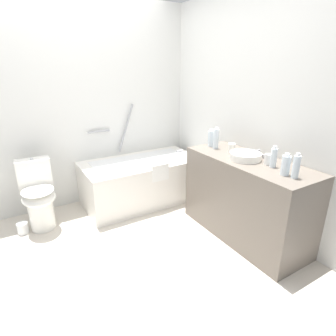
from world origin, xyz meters
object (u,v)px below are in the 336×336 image
at_px(bathtub, 142,179).
at_px(sink_basin, 245,156).
at_px(water_bottle_3, 286,165).
at_px(drinking_glass_1, 232,148).
at_px(water_bottle_2, 211,138).
at_px(drinking_glass_0, 268,159).
at_px(sink_faucet, 258,153).
at_px(water_bottle_0, 296,167).
at_px(toilet, 39,197).
at_px(water_bottle_1, 274,157).
at_px(water_bottle_4, 216,139).
at_px(toilet_paper_roll, 23,228).

xyz_separation_m(bathtub, sink_basin, (0.51, -1.24, 0.57)).
xyz_separation_m(water_bottle_3, drinking_glass_1, (0.06, 0.69, -0.04)).
height_order(water_bottle_2, drinking_glass_0, water_bottle_2).
relative_size(sink_faucet, water_bottle_0, 0.74).
bearing_deg(drinking_glass_1, sink_basin, -100.52).
relative_size(sink_basin, water_bottle_0, 1.45).
height_order(water_bottle_0, water_bottle_2, water_bottle_0).
distance_m(sink_faucet, water_bottle_0, 0.57).
relative_size(toilet, sink_faucet, 4.95).
distance_m(water_bottle_0, water_bottle_1, 0.27).
relative_size(water_bottle_0, water_bottle_4, 0.89).
height_order(sink_basin, drinking_glass_1, drinking_glass_1).
xyz_separation_m(water_bottle_0, water_bottle_3, (-0.01, 0.08, -0.01)).
xyz_separation_m(water_bottle_0, water_bottle_4, (0.01, 0.98, 0.01)).
bearing_deg(water_bottle_2, water_bottle_4, -98.29).
relative_size(sink_basin, drinking_glass_0, 3.05).
bearing_deg(toilet, water_bottle_4, 68.86).
distance_m(drinking_glass_0, drinking_glass_1, 0.44).
bearing_deg(bathtub, water_bottle_3, -73.72).
xyz_separation_m(sink_faucet, water_bottle_0, (-0.18, -0.54, 0.06)).
bearing_deg(sink_faucet, drinking_glass_0, -118.19).
bearing_deg(water_bottle_0, drinking_glass_1, 86.40).
height_order(sink_basin, water_bottle_3, water_bottle_3).
bearing_deg(water_bottle_0, drinking_glass_0, 77.44).
distance_m(bathtub, water_bottle_0, 1.95).
bearing_deg(water_bottle_1, water_bottle_4, 93.91).
bearing_deg(sink_basin, water_bottle_1, -78.96).
relative_size(water_bottle_0, water_bottle_1, 1.08).
height_order(sink_basin, water_bottle_2, water_bottle_2).
bearing_deg(water_bottle_2, water_bottle_0, -91.30).
xyz_separation_m(sink_faucet, toilet_paper_roll, (-2.12, 1.18, -0.80)).
xyz_separation_m(sink_basin, water_bottle_0, (-0.01, -0.54, 0.06)).
bearing_deg(bathtub, drinking_glass_1, -61.13).
distance_m(sink_basin, water_bottle_3, 0.46).
bearing_deg(sink_faucet, drinking_glass_1, 120.21).
bearing_deg(toilet_paper_roll, sink_faucet, -29.13).
xyz_separation_m(water_bottle_4, toilet_paper_roll, (-1.95, 0.74, -0.88)).
height_order(bathtub, drinking_glass_1, bathtub).
height_order(water_bottle_1, toilet_paper_roll, water_bottle_1).
distance_m(water_bottle_2, drinking_glass_1, 0.31).
relative_size(sink_faucet, drinking_glass_1, 1.55).
bearing_deg(drinking_glass_1, toilet_paper_roll, 154.45).
bearing_deg(water_bottle_0, sink_faucet, 71.10).
relative_size(water_bottle_3, drinking_glass_0, 1.88).
bearing_deg(water_bottle_4, drinking_glass_1, -79.51).
xyz_separation_m(sink_basin, sink_faucet, (0.18, 0.00, -0.00)).
height_order(sink_faucet, drinking_glass_1, drinking_glass_1).
distance_m(water_bottle_3, toilet_paper_roll, 2.67).
distance_m(water_bottle_2, water_bottle_3, 0.99).
bearing_deg(water_bottle_4, drinking_glass_0, -84.35).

